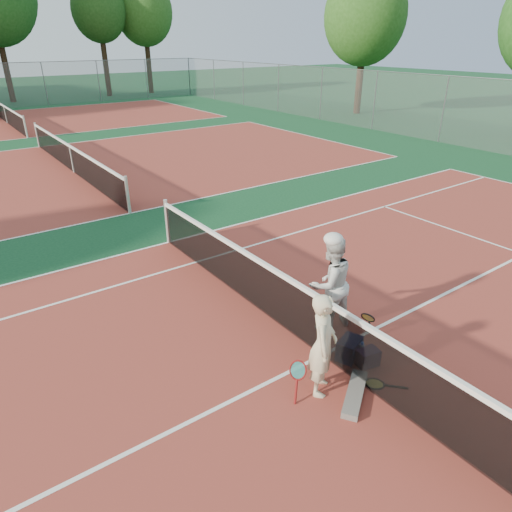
# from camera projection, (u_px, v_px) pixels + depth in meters

# --- Properties ---
(ground) EXTENTS (130.00, 130.00, 0.00)m
(ground) POSITION_uv_depth(u_px,v_px,m) (323.00, 355.00, 7.24)
(ground) COLOR #103D20
(ground) RESTS_ON ground
(court_main) EXTENTS (23.77, 10.97, 0.01)m
(court_main) POSITION_uv_depth(u_px,v_px,m) (323.00, 355.00, 7.24)
(court_main) COLOR maroon
(court_main) RESTS_ON ground
(court_far_a) EXTENTS (23.77, 10.97, 0.01)m
(court_far_a) POSITION_uv_depth(u_px,v_px,m) (74.00, 172.00, 17.12)
(court_far_a) COLOR maroon
(court_far_a) RESTS_ON ground
(court_far_b) EXTENTS (23.77, 10.97, 0.01)m
(court_far_b) POSITION_uv_depth(u_px,v_px,m) (8.00, 123.00, 26.99)
(court_far_b) COLOR maroon
(court_far_b) RESTS_ON ground
(net_main) EXTENTS (0.10, 10.98, 1.02)m
(net_main) POSITION_uv_depth(u_px,v_px,m) (325.00, 329.00, 7.02)
(net_main) COLOR black
(net_main) RESTS_ON ground
(net_far_a) EXTENTS (0.10, 10.98, 1.02)m
(net_far_a) POSITION_uv_depth(u_px,v_px,m) (72.00, 159.00, 16.90)
(net_far_a) COLOR black
(net_far_a) RESTS_ON ground
(net_far_b) EXTENTS (0.10, 10.98, 1.02)m
(net_far_b) POSITION_uv_depth(u_px,v_px,m) (6.00, 114.00, 26.77)
(net_far_b) COLOR black
(net_far_b) RESTS_ON ground
(fence_right) EXTENTS (0.06, 54.50, 3.00)m
(fence_right) POSITION_uv_depth(u_px,v_px,m) (486.00, 115.00, 19.97)
(fence_right) COLOR slate
(fence_right) RESTS_ON ground
(player_a) EXTENTS (0.67, 0.66, 1.56)m
(player_a) POSITION_uv_depth(u_px,v_px,m) (323.00, 345.00, 6.22)
(player_a) COLOR beige
(player_a) RESTS_ON ground
(player_b) EXTENTS (0.87, 0.71, 1.70)m
(player_b) POSITION_uv_depth(u_px,v_px,m) (330.00, 283.00, 7.62)
(player_b) COLOR silver
(player_b) RESTS_ON ground
(racket_red) EXTENTS (0.38, 0.38, 0.56)m
(racket_red) POSITION_uv_depth(u_px,v_px,m) (297.00, 379.00, 6.32)
(racket_red) COLOR maroon
(racket_red) RESTS_ON ground
(racket_black_held) EXTENTS (0.45, 0.39, 0.51)m
(racket_black_held) POSITION_uv_depth(u_px,v_px,m) (367.00, 325.00, 7.57)
(racket_black_held) COLOR black
(racket_black_held) RESTS_ON ground
(racket_spare) EXTENTS (0.60, 0.63, 0.03)m
(racket_spare) POSITION_uv_depth(u_px,v_px,m) (375.00, 384.00, 6.63)
(racket_spare) COLOR black
(racket_spare) RESTS_ON ground
(sports_bag_navy) EXTENTS (0.49, 0.41, 0.33)m
(sports_bag_navy) POSITION_uv_depth(u_px,v_px,m) (349.00, 349.00, 7.13)
(sports_bag_navy) COLOR black
(sports_bag_navy) RESTS_ON ground
(sports_bag_purple) EXTENTS (0.37, 0.28, 0.27)m
(sports_bag_purple) POSITION_uv_depth(u_px,v_px,m) (367.00, 357.00, 6.98)
(sports_bag_purple) COLOR black
(sports_bag_purple) RESTS_ON ground
(net_cover_canvas) EXTENTS (0.91, 0.71, 0.10)m
(net_cover_canvas) POSITION_uv_depth(u_px,v_px,m) (355.00, 394.00, 6.39)
(net_cover_canvas) COLOR #605B57
(net_cover_canvas) RESTS_ON ground
(water_bottle) EXTENTS (0.09, 0.09, 0.30)m
(water_bottle) POSITION_uv_depth(u_px,v_px,m) (361.00, 352.00, 7.08)
(water_bottle) COLOR silver
(water_bottle) RESTS_ON ground
(tree_back_4) EXTENTS (4.30, 4.30, 9.08)m
(tree_back_4) POSITION_uv_depth(u_px,v_px,m) (99.00, 11.00, 37.00)
(tree_back_4) COLOR #382314
(tree_back_4) RESTS_ON ground
(tree_back_5) EXTENTS (4.87, 4.87, 9.42)m
(tree_back_5) POSITION_uv_depth(u_px,v_px,m) (144.00, 12.00, 39.24)
(tree_back_5) COLOR #382314
(tree_back_5) RESTS_ON ground
(tree_right_1) EXTENTS (5.08, 5.08, 8.73)m
(tree_right_1) POSITION_uv_depth(u_px,v_px,m) (365.00, 16.00, 28.12)
(tree_right_1) COLOR #382314
(tree_right_1) RESTS_ON ground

